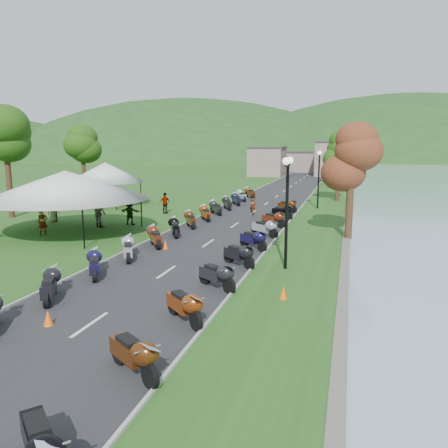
# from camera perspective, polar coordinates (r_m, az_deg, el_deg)

# --- Properties ---
(road) EXTENTS (7.00, 120.00, 0.02)m
(road) POSITION_cam_1_polar(r_m,az_deg,el_deg) (42.32, 5.53, 2.68)
(road) COLOR #29292C
(road) RESTS_ON ground
(hills_backdrop) EXTENTS (360.00, 120.00, 76.00)m
(hills_backdrop) POSITION_cam_1_polar(r_m,az_deg,el_deg) (201.47, 14.03, 8.40)
(hills_backdrop) COLOR #285621
(hills_backdrop) RESTS_ON ground
(far_building) EXTENTS (18.00, 16.00, 5.00)m
(far_building) POSITION_cam_1_polar(r_m,az_deg,el_deg) (86.84, 9.77, 8.11)
(far_building) COLOR gray
(far_building) RESTS_ON ground
(moto_row_left) EXTENTS (2.60, 46.66, 1.10)m
(moto_row_left) POSITION_cam_1_polar(r_m,az_deg,el_deg) (25.77, -7.70, -1.05)
(moto_row_left) COLOR #331411
(moto_row_left) RESTS_ON ground
(moto_row_right) EXTENTS (2.60, 33.16, 1.10)m
(moto_row_right) POSITION_cam_1_polar(r_m,az_deg,el_deg) (21.99, 2.87, -2.94)
(moto_row_right) COLOR #331411
(moto_row_right) RESTS_ON ground
(vendor_tent_main) EXTENTS (6.88, 6.88, 4.00)m
(vendor_tent_main) POSITION_cam_1_polar(r_m,az_deg,el_deg) (29.40, -19.85, 2.69)
(vendor_tent_main) COLOR white
(vendor_tent_main) RESTS_ON ground
(vendor_tent_side) EXTENTS (4.70, 4.70, 4.00)m
(vendor_tent_side) POSITION_cam_1_polar(r_m,az_deg,el_deg) (42.07, -15.17, 5.06)
(vendor_tent_side) COLOR white
(vendor_tent_side) RESTS_ON ground
(tree_park_left) EXTENTS (3.85, 3.85, 10.70)m
(tree_park_left) POSITION_cam_1_polar(r_m,az_deg,el_deg) (37.67, -26.58, 8.87)
(tree_park_left) COLOR #2A5913
(tree_park_left) RESTS_ON ground
(tree_lakeside) EXTENTS (2.76, 2.76, 7.68)m
(tree_lakeside) POSITION_cam_1_polar(r_m,az_deg,el_deg) (26.95, 16.26, 6.18)
(tree_lakeside) COLOR #2A5913
(tree_lakeside) RESTS_ON ground
(pedestrian_a) EXTENTS (0.71, 0.74, 1.64)m
(pedestrian_a) POSITION_cam_1_polar(r_m,az_deg,el_deg) (29.63, -22.49, -1.36)
(pedestrian_a) COLOR slate
(pedestrian_a) RESTS_ON ground
(pedestrian_b) EXTENTS (1.07, 0.86, 1.94)m
(pedestrian_b) POSITION_cam_1_polar(r_m,az_deg,el_deg) (31.31, -15.86, -0.37)
(pedestrian_b) COLOR slate
(pedestrian_b) RESTS_ON ground
(traffic_cone_near) EXTENTS (0.32, 0.32, 0.51)m
(traffic_cone_near) POSITION_cam_1_polar(r_m,az_deg,el_deg) (14.97, -21.99, -11.33)
(traffic_cone_near) COLOR #F2590C
(traffic_cone_near) RESTS_ON ground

